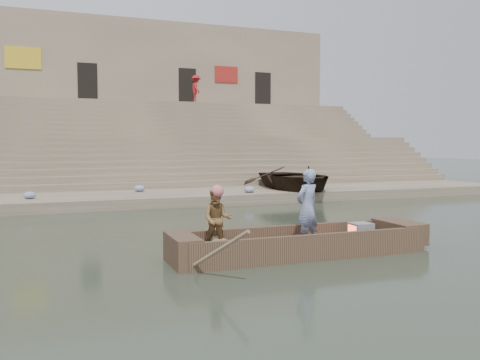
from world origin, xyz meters
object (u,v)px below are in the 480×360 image
standing_man (307,207)px  main_rowboat (298,250)px  pedestrian (196,89)px  rowing_man (217,219)px  beached_rowboat (296,178)px  television (360,232)px

standing_man → main_rowboat: bearing=-34.1°
standing_man → pedestrian: size_ratio=0.85×
rowing_man → beached_rowboat: rowing_man is taller
beached_rowboat → main_rowboat: bearing=-117.7°
rowing_man → beached_rowboat: size_ratio=0.25×
standing_man → beached_rowboat: (5.06, 10.41, -0.12)m
standing_man → beached_rowboat: standing_man is taller
standing_man → rowing_man: bearing=-26.6°
television → beached_rowboat: bearing=70.5°
beached_rowboat → pedestrian: pedestrian is taller
standing_man → pedestrian: bearing=-121.9°
television → main_rowboat: bearing=180.0°
rowing_man → television: (3.35, -0.14, -0.44)m
television → beached_rowboat: beached_rowboat is taller
rowing_man → pedestrian: pedestrian is taller
rowing_man → television: size_ratio=2.77×
rowing_man → beached_rowboat: 12.41m
main_rowboat → pedestrian: 25.65m
beached_rowboat → pedestrian: 15.04m
television → pedestrian: bearing=82.5°
main_rowboat → standing_man: standing_man is taller
main_rowboat → television: bearing=-0.0°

